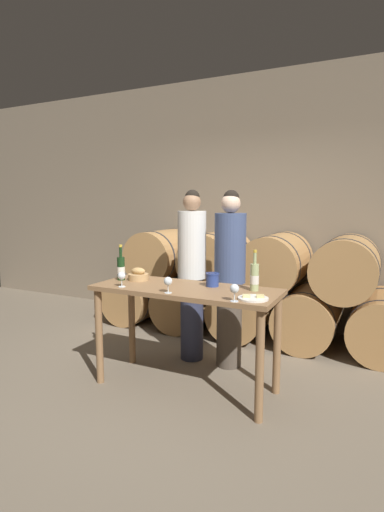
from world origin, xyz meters
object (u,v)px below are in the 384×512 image
at_px(blue_crock, 212,279).
at_px(person_left, 192,273).
at_px(wine_glass_center, 235,289).
at_px(person_right, 230,277).
at_px(wine_glass_far_left, 122,276).
at_px(bread_basket, 138,275).
at_px(wine_bottle_red, 121,268).
at_px(wine_bottle_white, 255,277).
at_px(cheese_plate, 253,298).
at_px(wine_glass_left, 168,282).
at_px(tasting_table, 186,303).

bearing_deg(blue_crock, person_left, 132.09).
bearing_deg(person_left, wine_glass_center, -48.63).
relative_size(person_right, wine_glass_far_left, 13.20).
xyz_separation_m(bread_basket, wine_glass_far_left, (0.04, -0.31, 0.05)).
bearing_deg(wine_bottle_red, wine_glass_far_left, -52.86).
xyz_separation_m(bread_basket, wine_glass_center, (1.06, -0.36, 0.05)).
height_order(wine_bottle_white, wine_glass_far_left, wine_bottle_white).
bearing_deg(bread_basket, person_right, 36.96).
relative_size(person_left, cheese_plate, 7.60).
distance_m(blue_crock, wine_glass_center, 0.54).
bearing_deg(wine_glass_far_left, wine_bottle_red, 127.14).
bearing_deg(bread_basket, wine_glass_left, -33.74).
height_order(wine_bottle_red, wine_bottle_white, wine_bottle_white).
bearing_deg(wine_bottle_white, wine_glass_center, -93.06).
bearing_deg(blue_crock, wine_bottle_white, -0.93).
distance_m(wine_bottle_red, wine_glass_center, 1.25).
height_order(tasting_table, wine_glass_far_left, wine_glass_far_left).
bearing_deg(blue_crock, bread_basket, -176.09).
height_order(person_right, wine_glass_center, person_right).
bearing_deg(wine_bottle_red, wine_glass_center, -13.77).
bearing_deg(wine_glass_center, wine_bottle_red, 166.23).
relative_size(cheese_plate, wine_glass_center, 1.75).
bearing_deg(cheese_plate, blue_crock, 147.70).
bearing_deg(person_right, wine_glass_center, -67.16).
bearing_deg(wine_bottle_red, blue_crock, 7.38).
bearing_deg(tasting_table, wine_bottle_white, 13.27).
bearing_deg(wine_glass_center, wine_bottle_white, 86.94).
bearing_deg(wine_bottle_white, blue_crock, 179.07).
bearing_deg(person_left, wine_glass_left, -75.90).
relative_size(wine_bottle_red, wine_glass_far_left, 2.52).
xyz_separation_m(wine_bottle_red, wine_glass_far_left, (0.19, -0.25, -0.02)).
relative_size(wine_bottle_white, blue_crock, 2.84).
distance_m(wine_bottle_white, blue_crock, 0.37).
distance_m(person_right, wine_bottle_red, 1.03).
bearing_deg(wine_bottle_red, tasting_table, -2.16).
distance_m(wine_bottle_white, wine_glass_left, 0.70).
xyz_separation_m(wine_bottle_white, cheese_plate, (0.08, -0.28, -0.11)).
distance_m(wine_glass_far_left, wine_glass_center, 1.02).
xyz_separation_m(person_left, wine_bottle_red, (-0.43, -0.58, 0.11)).
relative_size(tasting_table, bread_basket, 8.49).
distance_m(person_left, wine_bottle_white, 0.94).
height_order(person_left, wine_glass_center, person_left).
height_order(person_left, person_right, person_left).
bearing_deg(wine_glass_center, wine_glass_left, 177.64).
relative_size(wine_bottle_red, blue_crock, 2.77).
relative_size(person_right, bread_basket, 9.21).
bearing_deg(wine_bottle_white, bread_basket, -177.74).
bearing_deg(wine_glass_far_left, wine_glass_left, -3.23).
xyz_separation_m(wine_bottle_red, wine_bottle_white, (1.23, 0.11, 0.00)).
distance_m(wine_bottle_white, wine_glass_far_left, 1.10).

